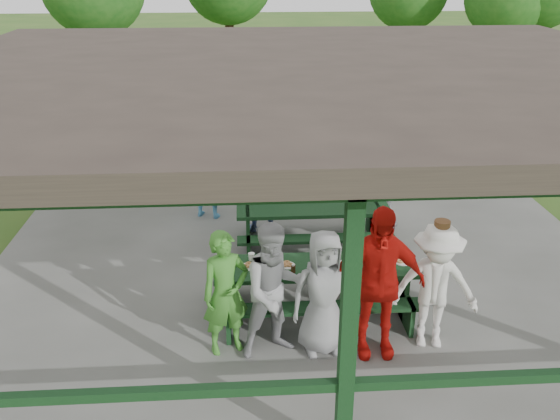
{
  "coord_description": "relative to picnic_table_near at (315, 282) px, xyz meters",
  "views": [
    {
      "loc": [
        -0.9,
        -8.2,
        4.74
      ],
      "look_at": [
        -0.39,
        -0.3,
        1.28
      ],
      "focal_mm": 38.0,
      "sensor_mm": 36.0,
      "label": 1
    }
  ],
  "objects": [
    {
      "name": "pickup_truck",
      "position": [
        1.96,
        11.02,
        0.23
      ],
      "size": [
        6.29,
        3.97,
        1.62
      ],
      "primitive_type": "imported",
      "rotation": [
        0.0,
        0.0,
        1.81
      ],
      "color": "silver",
      "rests_on": "ground"
    },
    {
      "name": "spectator_grey",
      "position": [
        1.5,
        2.78,
        0.27
      ],
      "size": [
        0.84,
        0.72,
        1.51
      ],
      "primitive_type": "imported",
      "rotation": [
        0.0,
        0.0,
        2.92
      ],
      "color": "#949396",
      "rests_on": "concrete_slab"
    },
    {
      "name": "contestant_red",
      "position": [
        0.63,
        -0.91,
        0.51
      ],
      "size": [
        1.17,
        0.51,
        1.98
      ],
      "primitive_type": "imported",
      "rotation": [
        0.0,
        0.0,
        -0.03
      ],
      "color": "#B2100B",
      "rests_on": "concrete_slab"
    },
    {
      "name": "contestant_grey_mid",
      "position": [
        -0.01,
        -0.83,
        0.34
      ],
      "size": [
        0.86,
        0.61,
        1.64
      ],
      "primitive_type": "imported",
      "rotation": [
        0.0,
        0.0,
        0.12
      ],
      "color": "gray",
      "rests_on": "concrete_slab"
    },
    {
      "name": "table_setting",
      "position": [
        0.18,
        0.03,
        0.3
      ],
      "size": [
        2.32,
        0.45,
        0.1
      ],
      "color": "white",
      "rests_on": "picnic_table_near"
    },
    {
      "name": "ground",
      "position": [
        -0.04,
        1.2,
        -0.58
      ],
      "size": [
        90.0,
        90.0,
        0.0
      ],
      "primitive_type": "plane",
      "color": "#2E561A",
      "rests_on": "ground"
    },
    {
      "name": "picnic_table_far",
      "position": [
        0.19,
        2.0,
        -0.01
      ],
      "size": [
        2.54,
        1.39,
        0.75
      ],
      "color": "black",
      "rests_on": "concrete_slab"
    },
    {
      "name": "concrete_slab",
      "position": [
        -0.04,
        1.2,
        -0.53
      ],
      "size": [
        10.0,
        8.0,
        0.1
      ],
      "primitive_type": "cube",
      "color": "#62625D",
      "rests_on": "ground"
    },
    {
      "name": "spectator_lblue",
      "position": [
        -0.63,
        2.75,
        0.25
      ],
      "size": [
        1.37,
        0.45,
        1.47
      ],
      "primitive_type": "imported",
      "rotation": [
        0.0,
        0.0,
        3.13
      ],
      "color": "#869DCF",
      "rests_on": "concrete_slab"
    },
    {
      "name": "contestant_white_fedora",
      "position": [
        1.38,
        -0.81,
        0.37
      ],
      "size": [
        1.17,
        0.79,
        1.74
      ],
      "rotation": [
        0.0,
        0.0,
        -0.16
      ],
      "color": "silver",
      "rests_on": "concrete_slab"
    },
    {
      "name": "contestant_grey_left",
      "position": [
        -0.6,
        -0.84,
        0.4
      ],
      "size": [
        1.01,
        0.89,
        1.76
      ],
      "primitive_type": "imported",
      "rotation": [
        0.0,
        0.0,
        0.3
      ],
      "color": "#98989B",
      "rests_on": "concrete_slab"
    },
    {
      "name": "contestant_green",
      "position": [
        -1.2,
        -0.76,
        0.34
      ],
      "size": [
        0.69,
        0.57,
        1.64
      ],
      "primitive_type": "imported",
      "rotation": [
        0.0,
        0.0,
        0.35
      ],
      "color": "#3F882B",
      "rests_on": "concrete_slab"
    },
    {
      "name": "farm_trailer",
      "position": [
        -3.64,
        10.2,
        0.06
      ],
      "size": [
        3.68,
        2.22,
        1.28
      ],
      "rotation": [
        0.0,
        0.0,
        0.29
      ],
      "color": "navy",
      "rests_on": "ground"
    },
    {
      "name": "picnic_table_near",
      "position": [
        0.0,
        0.0,
        0.0
      ],
      "size": [
        2.74,
        1.39,
        0.75
      ],
      "color": "black",
      "rests_on": "concrete_slab"
    },
    {
      "name": "pavilion_structure",
      "position": [
        -0.04,
        1.2,
        2.59
      ],
      "size": [
        10.6,
        8.6,
        3.24
      ],
      "color": "black",
      "rests_on": "concrete_slab"
    },
    {
      "name": "spectator_blue",
      "position": [
        -1.65,
        3.4,
        0.41
      ],
      "size": [
        0.75,
        0.62,
        1.78
      ],
      "primitive_type": "imported",
      "rotation": [
        0.0,
        0.0,
        2.81
      ],
      "color": "teal",
      "rests_on": "concrete_slab"
    }
  ]
}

